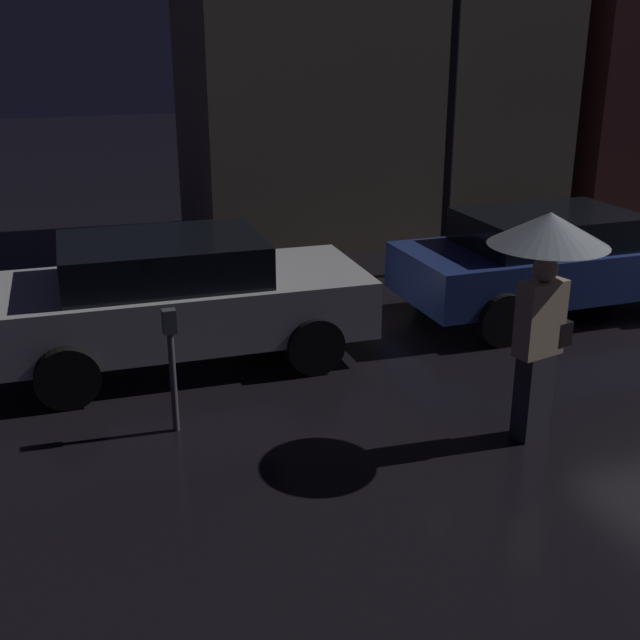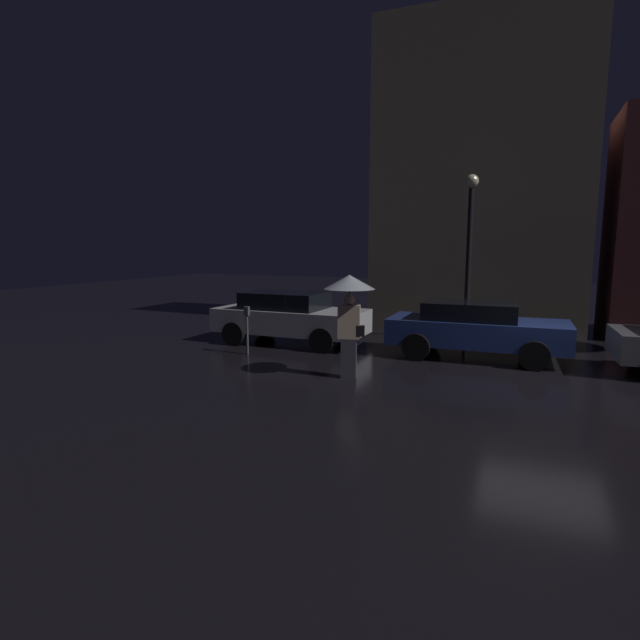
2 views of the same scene
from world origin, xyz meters
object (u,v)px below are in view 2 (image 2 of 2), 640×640
(parked_car_white, at_px, (290,316))
(street_lamp_near, at_px, (470,235))
(parked_car_blue, at_px, (475,328))
(pedestrian_with_umbrella, at_px, (349,298))
(parking_meter, at_px, (247,325))

(parked_car_white, distance_m, street_lamp_near, 5.42)
(parked_car_blue, height_order, street_lamp_near, street_lamp_near)
(parked_car_white, height_order, pedestrian_with_umbrella, pedestrian_with_umbrella)
(parked_car_blue, bearing_deg, parked_car_white, 179.82)
(pedestrian_with_umbrella, bearing_deg, parking_meter, -34.23)
(parked_car_white, height_order, street_lamp_near, street_lamp_near)
(parked_car_blue, height_order, parking_meter, parked_car_blue)
(parked_car_blue, distance_m, pedestrian_with_umbrella, 3.74)
(parked_car_white, bearing_deg, street_lamp_near, 27.57)
(parked_car_white, relative_size, parked_car_blue, 1.01)
(pedestrian_with_umbrella, height_order, street_lamp_near, street_lamp_near)
(street_lamp_near, bearing_deg, parked_car_white, -153.99)
(parked_car_white, xyz_separation_m, parking_meter, (-0.33, -1.71, -0.00))
(parked_car_white, bearing_deg, parking_meter, -99.39)
(parked_car_blue, distance_m, parking_meter, 5.49)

